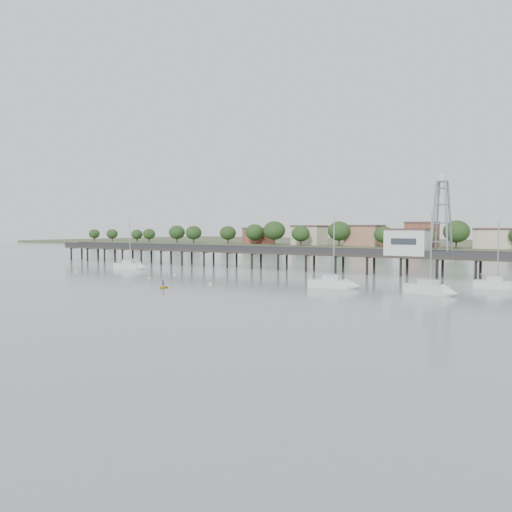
{
  "coord_description": "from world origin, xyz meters",
  "views": [
    {
      "loc": [
        61.4,
        -49.39,
        9.73
      ],
      "look_at": [
        1.29,
        42.0,
        4.0
      ],
      "focal_mm": 40.0,
      "sensor_mm": 36.0,
      "label": 1
    }
  ],
  "objects": [
    {
      "name": "ground_plane",
      "position": [
        0.0,
        0.0,
        0.0
      ],
      "size": [
        500.0,
        500.0,
        0.0
      ],
      "primitive_type": "plane",
      "color": "gray",
      "rests_on": "ground"
    },
    {
      "name": "pier",
      "position": [
        0.0,
        60.0,
        3.79
      ],
      "size": [
        150.0,
        5.0,
        5.5
      ],
      "color": "#2D2823",
      "rests_on": "ground"
    },
    {
      "name": "pier_building",
      "position": [
        25.0,
        60.0,
        6.67
      ],
      "size": [
        8.4,
        5.4,
        5.3
      ],
      "color": "silver",
      "rests_on": "ground"
    },
    {
      "name": "lattice_tower",
      "position": [
        31.5,
        60.0,
        11.1
      ],
      "size": [
        3.2,
        3.2,
        15.5
      ],
      "color": "slate",
      "rests_on": "ground"
    },
    {
      "name": "sailboat_b",
      "position": [
        -33.0,
        43.16,
        0.65
      ],
      "size": [
        7.78,
        3.66,
        12.45
      ],
      "rotation": [
        0.0,
        0.0,
        0.2
      ],
      "color": "silver",
      "rests_on": "ground"
    },
    {
      "name": "sailboat_e",
      "position": [
        45.0,
        44.15,
        0.66
      ],
      "size": [
        6.6,
        2.27,
        10.92
      ],
      "rotation": [
        0.0,
        0.0,
        -0.06
      ],
      "color": "silver",
      "rests_on": "ground"
    },
    {
      "name": "sailboat_c",
      "position": [
        23.27,
        32.03,
        0.65
      ],
      "size": [
        7.78,
        3.47,
        12.48
      ],
      "rotation": [
        0.0,
        0.0,
        0.18
      ],
      "color": "silver",
      "rests_on": "ground"
    },
    {
      "name": "sailboat_d",
      "position": [
        38.37,
        31.99,
        0.65
      ],
      "size": [
        7.9,
        4.29,
        12.6
      ],
      "rotation": [
        0.0,
        0.0,
        -0.29
      ],
      "color": "silver",
      "rests_on": "ground"
    },
    {
      "name": "white_tender",
      "position": [
        -42.86,
        53.41,
        0.48
      ],
      "size": [
        4.35,
        2.95,
        1.56
      ],
      "rotation": [
        0.0,
        0.0,
        -0.35
      ],
      "color": "silver",
      "rests_on": "ground"
    },
    {
      "name": "yellow_dinghy",
      "position": [
        0.21,
        17.07,
        0.0
      ],
      "size": [
        1.68,
        0.9,
        2.26
      ],
      "primitive_type": "imported",
      "rotation": [
        0.0,
        0.0,
        0.28
      ],
      "color": "yellow",
      "rests_on": "ground"
    },
    {
      "name": "dinghy_occupant",
      "position": [
        0.21,
        17.07,
        0.0
      ],
      "size": [
        0.77,
        1.16,
        0.26
      ],
      "primitive_type": "imported",
      "rotation": [
        0.0,
        0.0,
        2.76
      ],
      "color": "black",
      "rests_on": "ground"
    },
    {
      "name": "mooring_buoys",
      "position": [
        -1.98,
        31.0,
        0.08
      ],
      "size": [
        93.23,
        11.72,
        0.39
      ],
      "color": "#EEEBB9",
      "rests_on": "ground"
    },
    {
      "name": "far_shore",
      "position": [
        0.36,
        239.58,
        0.95
      ],
      "size": [
        500.0,
        170.0,
        10.4
      ],
      "color": "#475133",
      "rests_on": "ground"
    }
  ]
}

